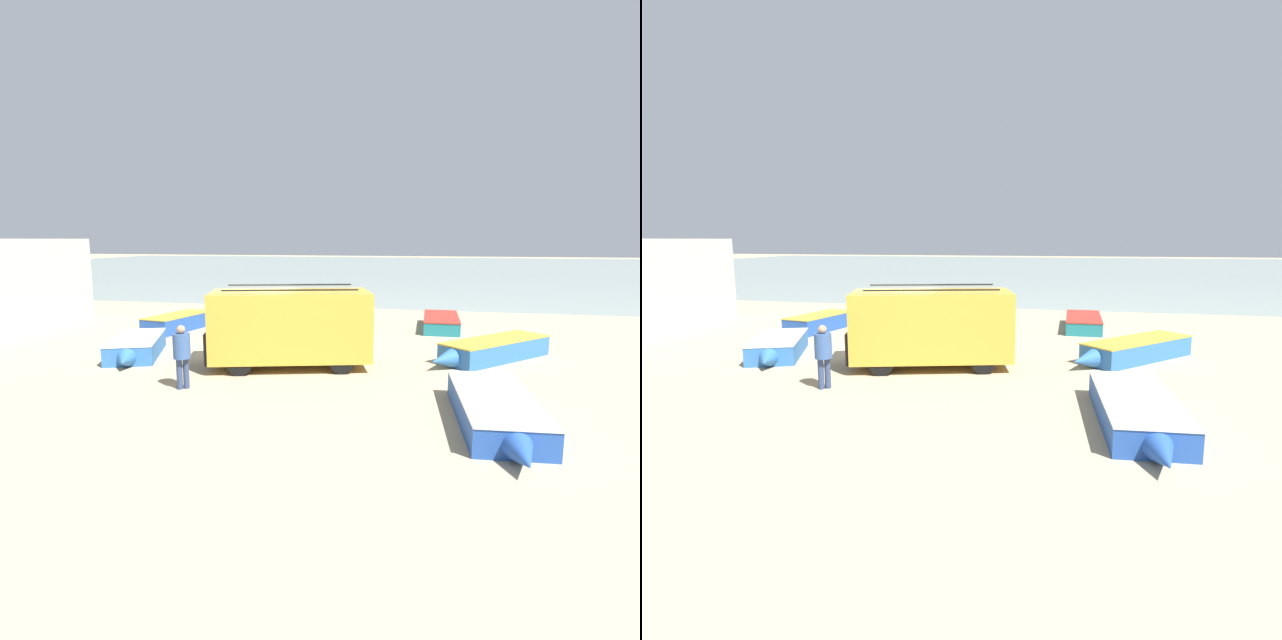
{
  "view_description": "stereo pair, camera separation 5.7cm",
  "coord_description": "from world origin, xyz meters",
  "views": [
    {
      "loc": [
        5.46,
        -15.18,
        3.79
      ],
      "look_at": [
        1.72,
        1.61,
        1.0
      ],
      "focal_mm": 28.0,
      "sensor_mm": 36.0,
      "label": 1
    },
    {
      "loc": [
        5.52,
        -15.17,
        3.79
      ],
      "look_at": [
        1.72,
        1.61,
        1.0
      ],
      "focal_mm": 28.0,
      "sensor_mm": 36.0,
      "label": 2
    }
  ],
  "objects": [
    {
      "name": "ground_plane",
      "position": [
        0.0,
        0.0,
        0.0
      ],
      "size": [
        200.0,
        200.0,
        0.0
      ],
      "primitive_type": "plane",
      "color": "tan"
    },
    {
      "name": "sea_water",
      "position": [
        0.0,
        52.0,
        0.0
      ],
      "size": [
        120.0,
        80.0,
        0.01
      ],
      "primitive_type": "cube",
      "color": "#99A89E",
      "rests_on": "ground_plane"
    },
    {
      "name": "parked_van",
      "position": [
        1.39,
        -1.09,
        1.26
      ],
      "size": [
        5.14,
        3.34,
        2.42
      ],
      "rotation": [
        0.0,
        0.0,
        3.42
      ],
      "color": "gold",
      "rests_on": "ground_plane"
    },
    {
      "name": "fishing_rowboat_0",
      "position": [
        5.94,
        6.64,
        0.28
      ],
      "size": [
        1.45,
        4.54,
        0.55
      ],
      "rotation": [
        0.0,
        0.0,
        1.58
      ],
      "color": "#1E757F",
      "rests_on": "ground_plane"
    },
    {
      "name": "fishing_rowboat_1",
      "position": [
        -4.88,
        3.89,
        0.33
      ],
      "size": [
        1.83,
        3.93,
        0.67
      ],
      "rotation": [
        0.0,
        0.0,
        1.39
      ],
      "color": "#234CA3",
      "rests_on": "ground_plane"
    },
    {
      "name": "fishing_rowboat_2",
      "position": [
        -1.03,
        6.47,
        0.3
      ],
      "size": [
        3.91,
        2.18,
        0.61
      ],
      "rotation": [
        0.0,
        0.0,
        2.84
      ],
      "color": "#2D66AD",
      "rests_on": "ground_plane"
    },
    {
      "name": "fishing_rowboat_3",
      "position": [
        -3.88,
        -0.95,
        0.31
      ],
      "size": [
        2.55,
        3.93,
        0.63
      ],
      "rotation": [
        0.0,
        0.0,
        5.1
      ],
      "color": "#2D66AD",
      "rests_on": "ground_plane"
    },
    {
      "name": "fishing_rowboat_4",
      "position": [
        6.87,
        -4.82,
        0.3
      ],
      "size": [
        1.82,
        4.69,
        0.59
      ],
      "rotation": [
        0.0,
        0.0,
        4.79
      ],
      "color": "#234CA3",
      "rests_on": "ground_plane"
    },
    {
      "name": "fishing_rowboat_5",
      "position": [
        7.4,
        1.05,
        0.33
      ],
      "size": [
        4.01,
        4.18,
        0.66
      ],
      "rotation": [
        0.0,
        0.0,
        3.96
      ],
      "color": "#2D66AD",
      "rests_on": "ground_plane"
    },
    {
      "name": "fisherman_0",
      "position": [
        2.5,
        3.27,
        1.09
      ],
      "size": [
        0.48,
        0.48,
        1.82
      ],
      "rotation": [
        0.0,
        0.0,
        2.23
      ],
      "color": "navy",
      "rests_on": "ground_plane"
    },
    {
      "name": "fisherman_1",
      "position": [
        0.15,
        2.33,
        0.99
      ],
      "size": [
        0.43,
        0.43,
        1.65
      ],
      "rotation": [
        0.0,
        0.0,
        4.62
      ],
      "color": "navy",
      "rests_on": "ground_plane"
    },
    {
      "name": "fisherman_2",
      "position": [
        2.57,
        5.89,
        1.02
      ],
      "size": [
        0.45,
        0.45,
        1.7
      ],
      "rotation": [
        0.0,
        0.0,
        6.26
      ],
      "color": "navy",
      "rests_on": "ground_plane"
    },
    {
      "name": "fisherman_3",
      "position": [
        -0.65,
        -3.89,
        0.99
      ],
      "size": [
        0.43,
        0.43,
        1.66
      ],
      "rotation": [
        0.0,
        0.0,
        2.22
      ],
      "color": "navy",
      "rests_on": "ground_plane"
    }
  ]
}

